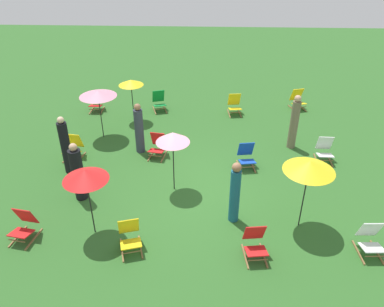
{
  "coord_description": "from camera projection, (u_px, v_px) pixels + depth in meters",
  "views": [
    {
      "loc": [
        0.42,
        -8.91,
        6.67
      ],
      "look_at": [
        0.0,
        1.2,
        0.5
      ],
      "focal_mm": 35.81,
      "sensor_mm": 36.0,
      "label": 1
    }
  ],
  "objects": [
    {
      "name": "umbrella_1",
      "position": [
        85.0,
        175.0,
        8.7
      ],
      "size": [
        1.07,
        1.07,
        1.86
      ],
      "color": "black",
      "rests_on": "ground"
    },
    {
      "name": "deckchair_9",
      "position": [
        157.0,
        146.0,
        12.51
      ],
      "size": [
        0.59,
        0.83,
        0.83
      ],
      "rotation": [
        0.0,
        0.0,
        -0.16
      ],
      "color": "olive",
      "rests_on": "ground"
    },
    {
      "name": "deckchair_10",
      "position": [
        246.0,
        156.0,
        11.96
      ],
      "size": [
        0.58,
        0.82,
        0.83
      ],
      "rotation": [
        0.0,
        0.0,
        0.14
      ],
      "color": "olive",
      "rests_on": "ground"
    },
    {
      "name": "deckchair_4",
      "position": [
        235.0,
        105.0,
        15.29
      ],
      "size": [
        0.56,
        0.81,
        0.83
      ],
      "rotation": [
        0.0,
        0.0,
        0.11
      ],
      "color": "olive",
      "rests_on": "ground"
    },
    {
      "name": "person_3",
      "position": [
        66.0,
        146.0,
        11.45
      ],
      "size": [
        0.38,
        0.38,
        1.87
      ],
      "rotation": [
        0.0,
        0.0,
        4.32
      ],
      "color": "black",
      "rests_on": "ground"
    },
    {
      "name": "deckchair_11",
      "position": [
        159.0,
        102.0,
        15.58
      ],
      "size": [
        0.67,
        0.86,
        0.83
      ],
      "rotation": [
        0.0,
        0.0,
        0.29
      ],
      "color": "olive",
      "rests_on": "ground"
    },
    {
      "name": "person_0",
      "position": [
        78.0,
        173.0,
        10.36
      ],
      "size": [
        0.47,
        0.47,
        1.75
      ],
      "rotation": [
        0.0,
        0.0,
        2.51
      ],
      "color": "black",
      "rests_on": "ground"
    },
    {
      "name": "deckchair_6",
      "position": [
        325.0,
        150.0,
        12.28
      ],
      "size": [
        0.5,
        0.77,
        0.83
      ],
      "rotation": [
        0.0,
        0.0,
        -0.02
      ],
      "color": "olive",
      "rests_on": "ground"
    },
    {
      "name": "umbrella_4",
      "position": [
        173.0,
        137.0,
        10.25
      ],
      "size": [
        0.93,
        0.93,
        1.85
      ],
      "color": "black",
      "rests_on": "ground"
    },
    {
      "name": "deckchair_1",
      "position": [
        24.0,
        226.0,
        9.24
      ],
      "size": [
        0.6,
        0.83,
        0.83
      ],
      "rotation": [
        0.0,
        0.0,
        -0.17
      ],
      "color": "olive",
      "rests_on": "ground"
    },
    {
      "name": "deckchair_8",
      "position": [
        298.0,
        100.0,
        15.72
      ],
      "size": [
        0.67,
        0.86,
        0.83
      ],
      "rotation": [
        0.0,
        0.0,
        0.29
      ],
      "color": "olive",
      "rests_on": "ground"
    },
    {
      "name": "deckchair_3",
      "position": [
        130.0,
        236.0,
        8.93
      ],
      "size": [
        0.67,
        0.86,
        0.83
      ],
      "rotation": [
        0.0,
        0.0,
        0.28
      ],
      "color": "olive",
      "rests_on": "ground"
    },
    {
      "name": "deckchair_7",
      "position": [
        74.0,
        147.0,
        12.43
      ],
      "size": [
        0.6,
        0.83,
        0.83
      ],
      "rotation": [
        0.0,
        0.0,
        -0.17
      ],
      "color": "olive",
      "rests_on": "ground"
    },
    {
      "name": "umbrella_2",
      "position": [
        98.0,
        93.0,
        12.94
      ],
      "size": [
        1.27,
        1.27,
        1.78
      ],
      "color": "black",
      "rests_on": "ground"
    },
    {
      "name": "umbrella_3",
      "position": [
        131.0,
        83.0,
        14.15
      ],
      "size": [
        0.92,
        0.92,
        1.65
      ],
      "color": "black",
      "rests_on": "ground"
    },
    {
      "name": "deckchair_2",
      "position": [
        96.0,
        102.0,
        15.55
      ],
      "size": [
        0.48,
        0.76,
        0.83
      ],
      "rotation": [
        0.0,
        0.0,
        0.0
      ],
      "color": "olive",
      "rests_on": "ground"
    },
    {
      "name": "umbrella_0",
      "position": [
        310.0,
        166.0,
        8.87
      ],
      "size": [
        1.22,
        1.22,
        1.94
      ],
      "color": "black",
      "rests_on": "ground"
    },
    {
      "name": "deckchair_5",
      "position": [
        255.0,
        243.0,
        8.74
      ],
      "size": [
        0.57,
        0.81,
        0.83
      ],
      "rotation": [
        0.0,
        0.0,
        0.12
      ],
      "color": "olive",
      "rests_on": "ground"
    },
    {
      "name": "person_4",
      "position": [
        235.0,
        193.0,
        9.55
      ],
      "size": [
        0.35,
        0.35,
        1.74
      ],
      "rotation": [
        0.0,
        0.0,
        2.03
      ],
      "color": "#195972",
      "rests_on": "ground"
    },
    {
      "name": "person_1",
      "position": [
        294.0,
        123.0,
        12.72
      ],
      "size": [
        0.28,
        0.28,
        1.9
      ],
      "rotation": [
        0.0,
        0.0,
        6.26
      ],
      "color": "#72664C",
      "rests_on": "ground"
    },
    {
      "name": "person_2",
      "position": [
        139.0,
        129.0,
        12.53
      ],
      "size": [
        0.34,
        0.34,
        1.73
      ],
      "rotation": [
        0.0,
        0.0,
        1.41
      ],
      "color": "#333847",
      "rests_on": "ground"
    },
    {
      "name": "ground_plane",
      "position": [
        190.0,
        190.0,
        11.09
      ],
      "size": [
        40.0,
        40.0,
        0.0
      ],
      "primitive_type": "plane",
      "color": "#2D6026"
    },
    {
      "name": "deckchair_0",
      "position": [
        370.0,
        240.0,
        8.83
      ],
      "size": [
        0.51,
        0.78,
        0.83
      ],
      "rotation": [
        0.0,
        0.0,
        0.05
      ],
      "color": "olive",
      "rests_on": "ground"
    }
  ]
}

